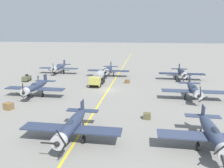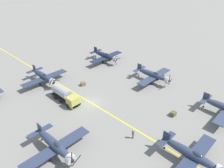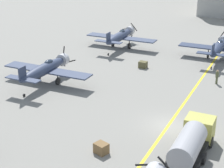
{
  "view_description": "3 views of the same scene",
  "coord_description": "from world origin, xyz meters",
  "px_view_note": "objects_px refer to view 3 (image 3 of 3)",
  "views": [
    {
      "loc": [
        -7.95,
        46.55,
        12.97
      ],
      "look_at": [
        -1.29,
        2.4,
        2.04
      ],
      "focal_mm": 35.0,
      "sensor_mm": 36.0,
      "label": 1
    },
    {
      "loc": [
        25.5,
        30.81,
        27.76
      ],
      "look_at": [
        -6.62,
        -0.03,
        2.12
      ],
      "focal_mm": 35.0,
      "sensor_mm": 36.0,
      "label": 2
    },
    {
      "loc": [
        9.05,
        -32.19,
        17.5
      ],
      "look_at": [
        -6.13,
        -0.13,
        3.44
      ],
      "focal_mm": 60.0,
      "sensor_mm": 36.0,
      "label": 3
    }
  ],
  "objects_px": {
    "airplane_mid_left": "(46,69)",
    "ground_crew_inspecting": "(217,76)",
    "airplane_far_left": "(120,36)",
    "supply_crate_outboard": "(101,148)",
    "supply_crate_by_tanker": "(143,65)",
    "airplane_far_center": "(219,47)",
    "fuel_tanker": "(192,142)"
  },
  "relations": [
    {
      "from": "fuel_tanker",
      "to": "airplane_far_center",
      "type": "bearing_deg",
      "value": 96.17
    },
    {
      "from": "airplane_far_center",
      "to": "fuel_tanker",
      "type": "xyz_separation_m",
      "value": [
        3.05,
        -28.21,
        -0.5
      ]
    },
    {
      "from": "airplane_far_left",
      "to": "supply_crate_outboard",
      "type": "height_order",
      "value": "airplane_far_left"
    },
    {
      "from": "airplane_far_center",
      "to": "fuel_tanker",
      "type": "relative_size",
      "value": 1.5
    },
    {
      "from": "supply_crate_outboard",
      "to": "supply_crate_by_tanker",
      "type": "bearing_deg",
      "value": 102.02
    },
    {
      "from": "airplane_far_center",
      "to": "airplane_mid_left",
      "type": "distance_m",
      "value": 26.19
    },
    {
      "from": "ground_crew_inspecting",
      "to": "supply_crate_by_tanker",
      "type": "height_order",
      "value": "ground_crew_inspecting"
    },
    {
      "from": "ground_crew_inspecting",
      "to": "airplane_mid_left",
      "type": "bearing_deg",
      "value": -154.66
    },
    {
      "from": "ground_crew_inspecting",
      "to": "supply_crate_outboard",
      "type": "bearing_deg",
      "value": -105.7
    },
    {
      "from": "fuel_tanker",
      "to": "supply_crate_outboard",
      "type": "distance_m",
      "value": 7.69
    },
    {
      "from": "fuel_tanker",
      "to": "airplane_mid_left",
      "type": "bearing_deg",
      "value": 156.66
    },
    {
      "from": "airplane_far_left",
      "to": "fuel_tanker",
      "type": "distance_m",
      "value": 33.76
    },
    {
      "from": "airplane_mid_left",
      "to": "supply_crate_outboard",
      "type": "distance_m",
      "value": 18.0
    },
    {
      "from": "airplane_mid_left",
      "to": "supply_crate_by_tanker",
      "type": "bearing_deg",
      "value": 57.06
    },
    {
      "from": "airplane_mid_left",
      "to": "ground_crew_inspecting",
      "type": "distance_m",
      "value": 21.65
    },
    {
      "from": "airplane_far_center",
      "to": "supply_crate_outboard",
      "type": "height_order",
      "value": "airplane_far_center"
    },
    {
      "from": "airplane_far_center",
      "to": "supply_crate_outboard",
      "type": "bearing_deg",
      "value": -85.73
    },
    {
      "from": "airplane_far_left",
      "to": "ground_crew_inspecting",
      "type": "bearing_deg",
      "value": -14.74
    },
    {
      "from": "supply_crate_by_tanker",
      "to": "supply_crate_outboard",
      "type": "distance_m",
      "value": 23.18
    },
    {
      "from": "airplane_mid_left",
      "to": "airplane_far_left",
      "type": "distance_m",
      "value": 18.96
    },
    {
      "from": "airplane_far_center",
      "to": "supply_crate_by_tanker",
      "type": "bearing_deg",
      "value": -125.85
    },
    {
      "from": "airplane_far_left",
      "to": "ground_crew_inspecting",
      "type": "xyz_separation_m",
      "value": [
        17.74,
        -9.61,
        -0.99
      ]
    },
    {
      "from": "ground_crew_inspecting",
      "to": "supply_crate_outboard",
      "type": "distance_m",
      "value": 21.66
    },
    {
      "from": "supply_crate_by_tanker",
      "to": "airplane_far_left",
      "type": "bearing_deg",
      "value": 132.19
    },
    {
      "from": "airplane_far_left",
      "to": "supply_crate_by_tanker",
      "type": "distance_m",
      "value": 10.62
    },
    {
      "from": "airplane_mid_left",
      "to": "ground_crew_inspecting",
      "type": "xyz_separation_m",
      "value": [
        19.54,
        9.25,
        -0.99
      ]
    },
    {
      "from": "airplane_mid_left",
      "to": "airplane_far_left",
      "type": "relative_size",
      "value": 1.0
    },
    {
      "from": "airplane_far_center",
      "to": "airplane_far_left",
      "type": "height_order",
      "value": "same"
    },
    {
      "from": "airplane_mid_left",
      "to": "supply_crate_outboard",
      "type": "xyz_separation_m",
      "value": [
        13.69,
        -11.59,
        -1.55
      ]
    },
    {
      "from": "ground_crew_inspecting",
      "to": "supply_crate_by_tanker",
      "type": "xyz_separation_m",
      "value": [
        -10.69,
        1.83,
        -0.56
      ]
    },
    {
      "from": "supply_crate_outboard",
      "to": "fuel_tanker",
      "type": "bearing_deg",
      "value": 19.9
    },
    {
      "from": "airplane_far_left",
      "to": "supply_crate_outboard",
      "type": "bearing_deg",
      "value": -54.97
    }
  ]
}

